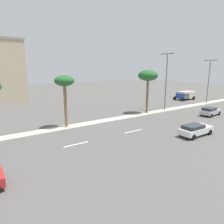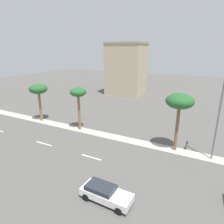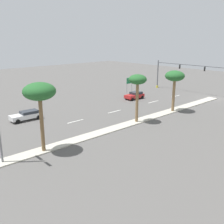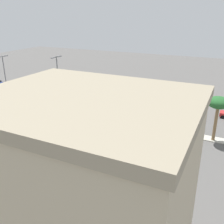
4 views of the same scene
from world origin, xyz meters
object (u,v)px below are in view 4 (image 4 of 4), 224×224
at_px(sedan_silver_rear, 67,95).
at_px(sedan_white_mid, 122,96).
at_px(palm_tree_left, 218,104).
at_px(palm_tree_near, 77,81).
at_px(street_lamp_outboard, 58,80).
at_px(street_lamp_trailing, 5,75).
at_px(commercial_building, 89,220).
at_px(palm_tree_rear, 159,94).

distance_m(sedan_silver_rear, sedan_white_mid, 12.29).
height_order(palm_tree_left, sedan_white_mid, palm_tree_left).
height_order(palm_tree_left, palm_tree_near, palm_tree_near).
relative_size(street_lamp_outboard, street_lamp_trailing, 1.09).
xyz_separation_m(sedan_silver_rear, sedan_white_mid, (4.68, -11.36, -0.01)).
bearing_deg(palm_tree_left, street_lamp_outboard, 89.34).
bearing_deg(palm_tree_near, commercial_building, -145.57).
xyz_separation_m(palm_tree_rear, sedan_silver_rear, (7.13, 22.69, -5.22)).
relative_size(palm_tree_rear, street_lamp_outboard, 0.66).
bearing_deg(sedan_white_mid, street_lamp_trailing, 117.81).
bearing_deg(palm_tree_rear, street_lamp_trailing, 89.51).
bearing_deg(commercial_building, palm_tree_left, -9.06).
bearing_deg(street_lamp_trailing, commercial_building, -127.32).
xyz_separation_m(palm_tree_rear, palm_tree_near, (-0.13, 15.02, 0.52)).
xyz_separation_m(palm_tree_left, street_lamp_outboard, (0.32, 28.08, 0.40)).
distance_m(commercial_building, palm_tree_left, 28.46).
bearing_deg(sedan_silver_rear, sedan_white_mid, -67.62).
height_order(street_lamp_outboard, sedan_white_mid, street_lamp_outboard).
xyz_separation_m(palm_tree_rear, sedan_white_mid, (11.81, 11.33, -5.22)).
distance_m(commercial_building, sedan_white_mid, 43.45).
xyz_separation_m(commercial_building, sedan_white_mid, (40.05, 15.58, -6.42)).
height_order(commercial_building, street_lamp_outboard, commercial_building).
distance_m(street_lamp_outboard, sedan_white_mid, 15.15).
xyz_separation_m(palm_tree_near, street_lamp_outboard, (0.29, 4.33, -0.33)).
height_order(palm_tree_left, street_lamp_outboard, street_lamp_outboard).
distance_m(commercial_building, palm_tree_rear, 28.59).
distance_m(commercial_building, palm_tree_near, 34.09).
bearing_deg(palm_tree_near, sedan_white_mid, -17.18).
xyz_separation_m(palm_tree_left, palm_tree_rear, (0.17, 8.73, 0.21)).
bearing_deg(palm_tree_rear, street_lamp_outboard, 89.54).
bearing_deg(street_lamp_outboard, palm_tree_rear, -90.46).
distance_m(palm_tree_rear, sedan_white_mid, 17.18).
bearing_deg(street_lamp_outboard, palm_tree_near, -93.80).
height_order(commercial_building, sedan_silver_rear, commercial_building).
bearing_deg(palm_tree_near, palm_tree_rear, -89.49).
xyz_separation_m(palm_tree_rear, street_lamp_outboard, (0.16, 19.35, 0.19)).
relative_size(sedan_silver_rear, sedan_white_mid, 0.90).
height_order(palm_tree_left, street_lamp_trailing, street_lamp_trailing).
height_order(commercial_building, palm_tree_near, commercial_building).
bearing_deg(street_lamp_outboard, palm_tree_left, -90.66).
relative_size(palm_tree_near, sedan_silver_rear, 1.81).
xyz_separation_m(street_lamp_trailing, sedan_silver_rear, (6.84, -10.48, -4.96)).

